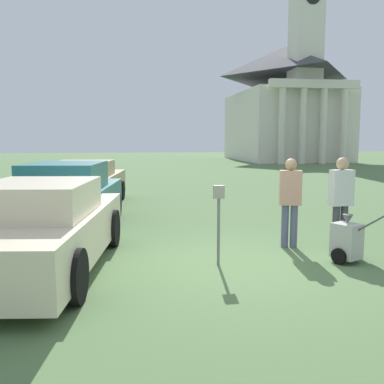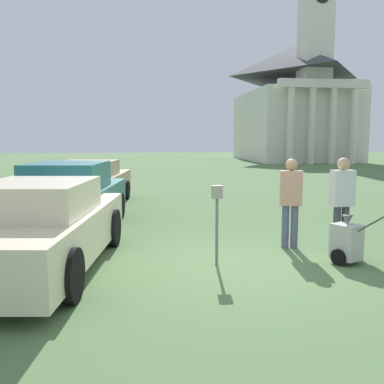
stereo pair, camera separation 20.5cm
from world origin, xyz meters
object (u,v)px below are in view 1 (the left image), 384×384
(parked_car_cream, at_px, (42,229))
(church, at_px, (286,99))
(person_supervisor, at_px, (341,197))
(parked_car_teal, at_px, (68,200))
(parking_meter, at_px, (219,210))
(person_worker, at_px, (290,197))
(equipment_cart, at_px, (347,241))
(parked_car_tan, at_px, (84,185))

(parked_car_cream, distance_m, church, 38.32)
(person_supervisor, bearing_deg, parked_car_teal, -28.17)
(parked_car_cream, relative_size, parking_meter, 3.69)
(parked_car_cream, distance_m, parked_car_teal, 3.00)
(person_worker, distance_m, person_supervisor, 0.95)
(parked_car_teal, distance_m, parking_meter, 4.26)
(parked_car_cream, bearing_deg, church, 70.76)
(person_worker, height_order, equipment_cart, person_worker)
(person_worker, bearing_deg, church, -94.18)
(person_supervisor, relative_size, church, 0.08)
(parked_car_teal, distance_m, equipment_cart, 6.10)
(parked_car_teal, height_order, equipment_cart, parked_car_teal)
(parking_meter, xyz_separation_m, person_supervisor, (2.52, 0.63, 0.07))
(parked_car_cream, relative_size, equipment_cart, 5.03)
(person_supervisor, distance_m, equipment_cart, 1.09)
(parked_car_teal, distance_m, parked_car_tan, 3.64)
(parked_car_cream, bearing_deg, equipment_cart, 3.52)
(parked_car_teal, xyz_separation_m, parked_car_tan, (0.00, 3.64, -0.05))
(parked_car_cream, bearing_deg, person_supervisor, 12.57)
(parked_car_tan, bearing_deg, parked_car_cream, -82.86)
(parked_car_tan, xyz_separation_m, person_supervisor, (5.40, -6.13, 0.34))
(equipment_cart, bearing_deg, person_worker, 90.63)
(parking_meter, bearing_deg, church, 67.72)
(parked_car_cream, bearing_deg, parked_car_tan, 97.14)
(parked_car_cream, height_order, person_supervisor, person_supervisor)
(person_worker, xyz_separation_m, person_supervisor, (0.90, -0.30, 0.02))
(parked_car_teal, xyz_separation_m, person_worker, (4.50, -2.19, 0.27))
(parked_car_cream, xyz_separation_m, person_worker, (4.50, 0.81, 0.31))
(parked_car_cream, relative_size, parked_car_tan, 0.95)
(church, bearing_deg, person_worker, -110.43)
(equipment_cart, height_order, church, church)
(parked_car_teal, relative_size, parked_car_tan, 0.92)
(parked_car_teal, bearing_deg, person_supervisor, -17.58)
(parked_car_teal, bearing_deg, parked_car_cream, -82.85)
(parked_car_teal, height_order, church, church)
(parking_meter, bearing_deg, parked_car_tan, 113.11)
(parked_car_cream, xyz_separation_m, person_supervisor, (5.40, 0.51, 0.33))
(person_worker, relative_size, church, 0.08)
(parked_car_tan, distance_m, church, 32.57)
(equipment_cart, bearing_deg, person_supervisor, 43.00)
(parked_car_teal, xyz_separation_m, parking_meter, (2.89, -3.12, 0.22))
(person_supervisor, bearing_deg, parked_car_tan, -52.04)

